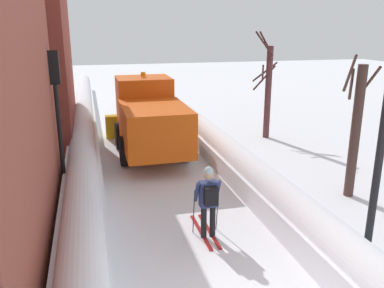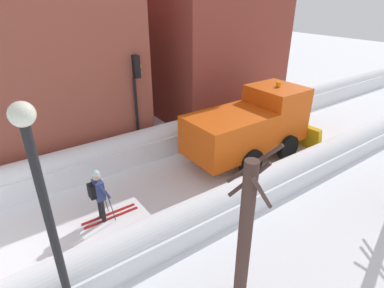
% 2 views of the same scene
% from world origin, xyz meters
% --- Properties ---
extents(ground_plane, '(80.00, 80.00, 0.00)m').
position_xyz_m(ground_plane, '(0.00, 10.00, 0.00)').
color(ground_plane, white).
extents(snowbank_left, '(1.10, 36.00, 1.31)m').
position_xyz_m(snowbank_left, '(-2.51, 10.00, 0.63)').
color(snowbank_left, white).
rests_on(snowbank_left, ground).
extents(snowbank_right, '(1.10, 36.00, 1.10)m').
position_xyz_m(snowbank_right, '(2.51, 10.00, 0.49)').
color(snowbank_right, white).
rests_on(snowbank_right, ground).
extents(building_brick_mid, '(8.30, 6.79, 8.26)m').
position_xyz_m(building_brick_mid, '(-6.97, 12.12, 4.13)').
color(building_brick_mid, brown).
rests_on(building_brick_mid, ground).
extents(plow_truck, '(3.20, 5.98, 3.12)m').
position_xyz_m(plow_truck, '(0.05, 9.81, 1.48)').
color(plow_truck, '#DB510F').
rests_on(plow_truck, ground).
extents(skier, '(0.62, 1.80, 1.81)m').
position_xyz_m(skier, '(0.39, 2.90, 1.00)').
color(skier, black).
rests_on(skier, ground).
extents(traffic_light_pole, '(0.28, 0.42, 4.30)m').
position_xyz_m(traffic_light_pole, '(-3.04, 6.08, 3.02)').
color(traffic_light_pole, black).
rests_on(traffic_light_pole, ground).
extents(street_lamp, '(0.40, 0.40, 5.12)m').
position_xyz_m(street_lamp, '(3.46, 1.10, 3.25)').
color(street_lamp, black).
rests_on(street_lamp, ground).
extents(bare_tree_near, '(0.95, 0.96, 4.16)m').
position_xyz_m(bare_tree_near, '(5.22, 4.25, 2.06)').
color(bare_tree_near, '#46302A').
rests_on(bare_tree_near, ground).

